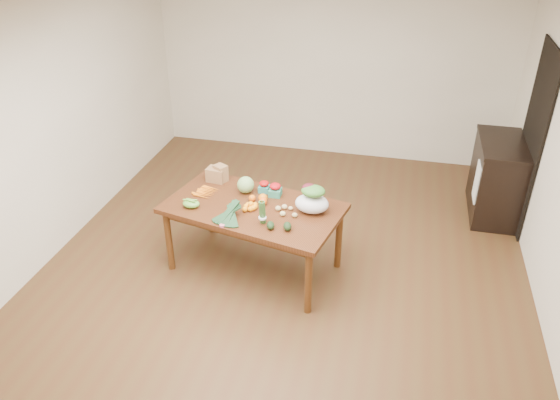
% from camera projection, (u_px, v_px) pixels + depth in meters
% --- Properties ---
extents(floor, '(6.00, 6.00, 0.00)m').
position_uv_depth(floor, '(284.00, 268.00, 5.77)').
color(floor, '#4E351B').
rests_on(floor, ground).
extents(ceiling, '(5.00, 6.00, 0.02)m').
position_uv_depth(ceiling, '(285.00, 1.00, 4.42)').
color(ceiling, white).
rests_on(ceiling, room_walls).
extents(room_walls, '(5.02, 6.02, 2.70)m').
position_uv_depth(room_walls, '(284.00, 153.00, 5.09)').
color(room_walls, silver).
rests_on(room_walls, floor).
extents(dining_table, '(1.89, 1.31, 0.75)m').
position_uv_depth(dining_table, '(254.00, 237.00, 5.61)').
color(dining_table, '#562B14').
rests_on(dining_table, floor).
extents(doorway_dark, '(0.02, 1.00, 2.10)m').
position_uv_depth(doorway_dark, '(532.00, 139.00, 6.10)').
color(doorway_dark, black).
rests_on(doorway_dark, floor).
extents(cabinet, '(0.52, 1.02, 0.94)m').
position_uv_depth(cabinet, '(496.00, 178.00, 6.53)').
color(cabinet, black).
rests_on(cabinet, floor).
extents(dish_towel, '(0.02, 0.28, 0.45)m').
position_uv_depth(dish_towel, '(477.00, 182.00, 6.28)').
color(dish_towel, white).
rests_on(dish_towel, cabinet).
extents(paper_bag, '(0.30, 0.27, 0.18)m').
position_uv_depth(paper_bag, '(216.00, 173.00, 5.84)').
color(paper_bag, olive).
rests_on(paper_bag, dining_table).
extents(cabbage, '(0.18, 0.18, 0.18)m').
position_uv_depth(cabbage, '(246.00, 185.00, 5.62)').
color(cabbage, '#87B769').
rests_on(cabbage, dining_table).
extents(strawberry_basket_a, '(0.13, 0.13, 0.10)m').
position_uv_depth(strawberry_basket_a, '(264.00, 187.00, 5.65)').
color(strawberry_basket_a, '#B10F0B').
rests_on(strawberry_basket_a, dining_table).
extents(strawberry_basket_b, '(0.14, 0.14, 0.11)m').
position_uv_depth(strawberry_basket_b, '(275.00, 191.00, 5.58)').
color(strawberry_basket_b, red).
rests_on(strawberry_basket_b, dining_table).
extents(orange_a, '(0.07, 0.07, 0.07)m').
position_uv_depth(orange_a, '(252.00, 198.00, 5.49)').
color(orange_a, orange).
rests_on(orange_a, dining_table).
extents(orange_b, '(0.09, 0.09, 0.09)m').
position_uv_depth(orange_b, '(263.00, 198.00, 5.47)').
color(orange_b, orange).
rests_on(orange_b, dining_table).
extents(orange_c, '(0.08, 0.08, 0.08)m').
position_uv_depth(orange_c, '(263.00, 201.00, 5.43)').
color(orange_c, '#FF590F').
rests_on(orange_c, dining_table).
extents(mandarin_cluster, '(0.21, 0.21, 0.09)m').
position_uv_depth(mandarin_cluster, '(251.00, 205.00, 5.35)').
color(mandarin_cluster, orange).
rests_on(mandarin_cluster, dining_table).
extents(carrots, '(0.27, 0.29, 0.03)m').
position_uv_depth(carrots, '(206.00, 192.00, 5.64)').
color(carrots, '#FF9E15').
rests_on(carrots, dining_table).
extents(snap_pea_bag, '(0.17, 0.13, 0.08)m').
position_uv_depth(snap_pea_bag, '(191.00, 204.00, 5.39)').
color(snap_pea_bag, '#6DB53D').
rests_on(snap_pea_bag, dining_table).
extents(kale_bunch, '(0.40, 0.46, 0.16)m').
position_uv_depth(kale_bunch, '(227.00, 214.00, 5.14)').
color(kale_bunch, '#16311B').
rests_on(kale_bunch, dining_table).
extents(asparagus_bundle, '(0.10, 0.13, 0.26)m').
position_uv_depth(asparagus_bundle, '(262.00, 212.00, 5.08)').
color(asparagus_bundle, '#427937').
rests_on(asparagus_bundle, dining_table).
extents(potato_a, '(0.06, 0.05, 0.05)m').
position_uv_depth(potato_a, '(278.00, 208.00, 5.34)').
color(potato_a, tan).
rests_on(potato_a, dining_table).
extents(potato_b, '(0.06, 0.05, 0.05)m').
position_uv_depth(potato_b, '(283.00, 214.00, 5.25)').
color(potato_b, '#D5C87A').
rests_on(potato_b, dining_table).
extents(potato_c, '(0.05, 0.04, 0.04)m').
position_uv_depth(potato_c, '(291.00, 208.00, 5.35)').
color(potato_c, '#DAB07D').
rests_on(potato_c, dining_table).
extents(potato_d, '(0.06, 0.05, 0.05)m').
position_uv_depth(potato_d, '(284.00, 207.00, 5.36)').
color(potato_d, tan).
rests_on(potato_d, dining_table).
extents(potato_e, '(0.06, 0.05, 0.05)m').
position_uv_depth(potato_e, '(295.00, 215.00, 5.23)').
color(potato_e, tan).
rests_on(potato_e, dining_table).
extents(avocado_a, '(0.10, 0.12, 0.07)m').
position_uv_depth(avocado_a, '(271.00, 225.00, 5.05)').
color(avocado_a, black).
rests_on(avocado_a, dining_table).
extents(avocado_b, '(0.10, 0.13, 0.08)m').
position_uv_depth(avocado_b, '(287.00, 226.00, 5.03)').
color(avocado_b, black).
rests_on(avocado_b, dining_table).
extents(salad_bag, '(0.38, 0.31, 0.26)m').
position_uv_depth(salad_bag, '(312.00, 200.00, 5.27)').
color(salad_bag, white).
rests_on(salad_bag, dining_table).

